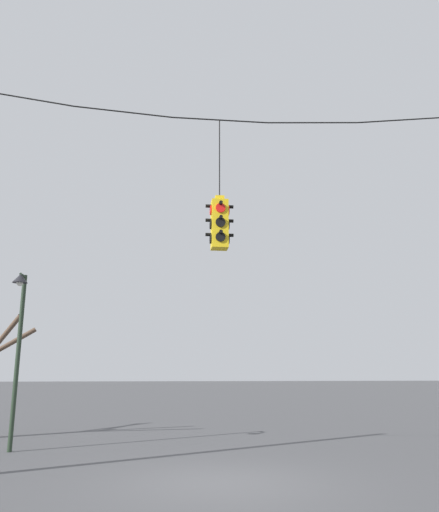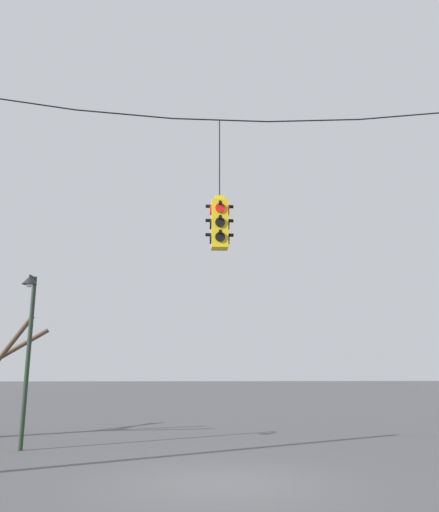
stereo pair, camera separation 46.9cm
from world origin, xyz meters
The scene contains 4 objects.
ground_plane centered at (0.00, 0.00, 0.00)m, with size 200.00×200.00×0.00m, color #4C4C4F.
span_wire centered at (0.00, -0.01, 7.62)m, with size 14.56×0.03×0.80m.
traffic_light_near_left_pole centered at (-0.02, -0.01, 5.01)m, with size 0.58×0.58×2.88m.
street_lamp centered at (-4.97, 4.13, 3.19)m, with size 0.40×0.70×4.64m.
Camera 2 is at (-0.68, -9.89, 2.02)m, focal length 35.00 mm.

